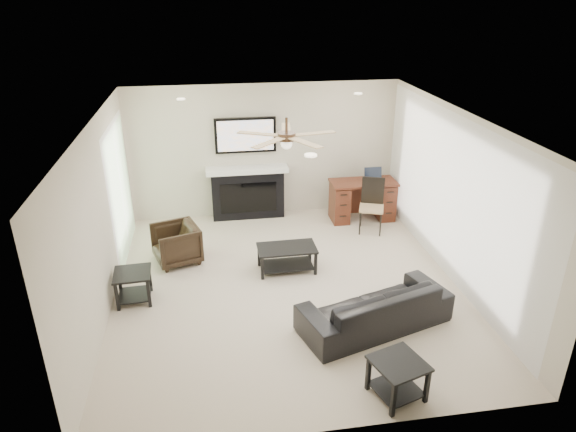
% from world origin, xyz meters
% --- Properties ---
extents(room_shell, '(5.50, 5.54, 2.52)m').
position_xyz_m(room_shell, '(0.19, 0.08, 1.68)').
color(room_shell, beige).
rests_on(room_shell, ground).
extents(sofa, '(2.12, 1.33, 0.58)m').
position_xyz_m(sofa, '(0.96, -1.14, 0.29)').
color(sofa, black).
rests_on(sofa, ground).
extents(armchair, '(0.86, 0.85, 0.63)m').
position_xyz_m(armchair, '(-1.64, 1.01, 0.31)').
color(armchair, black).
rests_on(armchair, ground).
extents(coffee_table, '(0.91, 0.51, 0.40)m').
position_xyz_m(coffee_table, '(0.06, 0.46, 0.20)').
color(coffee_table, black).
rests_on(coffee_table, ground).
extents(end_table_near, '(0.65, 0.65, 0.45)m').
position_xyz_m(end_table_near, '(0.81, -2.39, 0.23)').
color(end_table_near, black).
rests_on(end_table_near, ground).
extents(end_table_left, '(0.53, 0.53, 0.45)m').
position_xyz_m(end_table_left, '(-2.19, -0.04, 0.23)').
color(end_table_left, black).
rests_on(end_table_left, ground).
extents(fireplace_unit, '(1.52, 0.34, 1.91)m').
position_xyz_m(fireplace_unit, '(-0.35, 2.58, 0.95)').
color(fireplace_unit, black).
rests_on(fireplace_unit, ground).
extents(desk, '(1.22, 0.56, 0.76)m').
position_xyz_m(desk, '(1.77, 2.16, 0.38)').
color(desk, '#401910').
rests_on(desk, ground).
extents(desk_chair, '(0.54, 0.56, 0.97)m').
position_xyz_m(desk_chair, '(1.77, 1.61, 0.48)').
color(desk_chair, black).
rests_on(desk_chair, ground).
extents(laptop, '(0.33, 0.24, 0.23)m').
position_xyz_m(laptop, '(1.97, 2.14, 0.88)').
color(laptop, black).
rests_on(laptop, desk).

